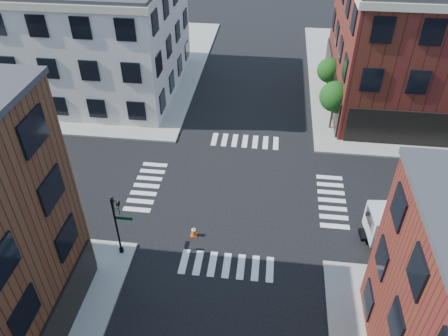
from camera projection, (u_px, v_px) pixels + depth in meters
The scene contains 8 objects.
ground at pixel (237, 193), 32.77m from camera, with size 120.00×120.00×0.00m, color black.
sidewalk_nw at pixel (77, 63), 51.29m from camera, with size 30.00×30.00×0.15m, color gray.
building_nw at pixel (66, 34), 43.87m from camera, with size 22.00×16.00×11.00m, color beige.
tree_near at pixel (335, 98), 38.00m from camera, with size 2.69×2.69×4.49m.
tree_far at pixel (330, 72), 42.91m from camera, with size 2.43×2.43×4.07m.
signal_pole at pixel (117, 220), 26.41m from camera, with size 1.29×1.24×4.60m.
box_truck at pixel (433, 221), 27.75m from camera, with size 8.07×3.10×3.58m.
traffic_cone at pixel (194, 231), 29.10m from camera, with size 0.43×0.43×0.76m.
Camera 1 is at (2.00, -24.84, 21.40)m, focal length 35.00 mm.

